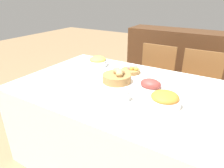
% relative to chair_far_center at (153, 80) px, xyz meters
% --- Properties ---
extents(ground_plane, '(12.00, 12.00, 0.00)m').
position_rel_chair_far_center_xyz_m(ground_plane, '(0.02, -0.88, -0.48)').
color(ground_plane, '#937551').
extents(dining_table, '(1.68, 1.13, 0.76)m').
position_rel_chair_far_center_xyz_m(dining_table, '(0.02, -0.88, -0.10)').
color(dining_table, white).
rests_on(dining_table, ground).
extents(chair_far_center, '(0.43, 0.43, 0.89)m').
position_rel_chair_far_center_xyz_m(chair_far_center, '(0.00, 0.00, 0.00)').
color(chair_far_center, brown).
rests_on(chair_far_center, ground).
extents(chair_far_right, '(0.42, 0.42, 0.89)m').
position_rel_chair_far_center_xyz_m(chair_far_right, '(0.51, 0.00, 0.00)').
color(chair_far_right, brown).
rests_on(chair_far_right, ground).
extents(sideboard, '(1.49, 0.44, 0.98)m').
position_rel_chair_far_center_xyz_m(sideboard, '(0.08, 0.82, 0.01)').
color(sideboard, '#4C2D19').
rests_on(sideboard, ground).
extents(bread_basket, '(0.24, 0.24, 0.12)m').
position_rel_chair_far_center_xyz_m(bread_basket, '(-0.04, -0.82, 0.32)').
color(bread_basket, '#9E7542').
rests_on(bread_basket, dining_table).
extents(egg_basket, '(0.18, 0.18, 0.08)m').
position_rel_chair_far_center_xyz_m(egg_basket, '(-0.03, -0.57, 0.31)').
color(egg_basket, '#9E7542').
rests_on(egg_basket, dining_table).
extents(ham_platter, '(0.26, 0.18, 0.08)m').
position_rel_chair_far_center_xyz_m(ham_platter, '(0.25, -0.79, 0.31)').
color(ham_platter, white).
rests_on(ham_platter, dining_table).
extents(pineapple_bowl, '(0.20, 0.20, 0.10)m').
position_rel_chair_far_center_xyz_m(pineapple_bowl, '(-0.42, -0.56, 0.33)').
color(pineapple_bowl, silver).
rests_on(pineapple_bowl, dining_table).
extents(carrot_bowl, '(0.22, 0.22, 0.10)m').
position_rel_chair_far_center_xyz_m(carrot_bowl, '(0.43, -1.00, 0.33)').
color(carrot_bowl, white).
rests_on(carrot_bowl, dining_table).
extents(dinner_plate, '(0.27, 0.27, 0.01)m').
position_rel_chair_far_center_xyz_m(dinner_plate, '(-0.08, -1.23, 0.29)').
color(dinner_plate, white).
rests_on(dinner_plate, dining_table).
extents(fork, '(0.02, 0.16, 0.00)m').
position_rel_chair_far_center_xyz_m(fork, '(-0.24, -1.23, 0.28)').
color(fork, silver).
rests_on(fork, dining_table).
extents(knife, '(0.02, 0.16, 0.00)m').
position_rel_chair_far_center_xyz_m(knife, '(0.08, -1.23, 0.28)').
color(knife, silver).
rests_on(knife, dining_table).
extents(spoon, '(0.02, 0.16, 0.00)m').
position_rel_chair_far_center_xyz_m(spoon, '(0.11, -1.23, 0.28)').
color(spoon, silver).
rests_on(spoon, dining_table).
extents(drinking_cup, '(0.07, 0.07, 0.08)m').
position_rel_chair_far_center_xyz_m(drinking_cup, '(0.17, -1.08, 0.32)').
color(drinking_cup, silver).
rests_on(drinking_cup, dining_table).
extents(butter_dish, '(0.14, 0.09, 0.03)m').
position_rel_chair_far_center_xyz_m(butter_dish, '(-0.37, -1.04, 0.30)').
color(butter_dish, white).
rests_on(butter_dish, dining_table).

